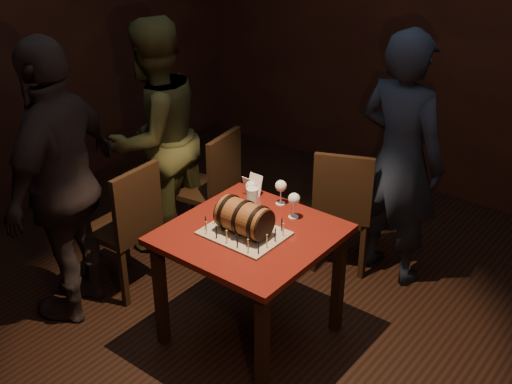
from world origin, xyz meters
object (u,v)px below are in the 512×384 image
at_px(barrel_cake, 244,218).
at_px(person_left_rear, 154,138).
at_px(wine_glass_mid, 281,187).
at_px(chair_back, 343,204).
at_px(wine_glass_left, 251,187).
at_px(person_left_front, 63,183).
at_px(person_back, 400,160).
at_px(pint_of_ale, 252,200).
at_px(chair_left_front, 129,223).
at_px(chair_left_rear, 213,184).
at_px(wine_glass_right, 294,200).
at_px(pub_table, 251,248).

height_order(barrel_cake, person_left_rear, person_left_rear).
xyz_separation_m(wine_glass_mid, chair_back, (0.10, 0.61, -0.34)).
height_order(wine_glass_left, chair_back, chair_back).
bearing_deg(person_left_front, person_left_rear, 168.93).
bearing_deg(chair_back, person_back, 31.35).
bearing_deg(person_left_front, pint_of_ale, 103.79).
distance_m(barrel_cake, chair_back, 1.08).
distance_m(barrel_cake, chair_left_front, 0.99).
bearing_deg(wine_glass_mid, chair_left_front, -151.05).
distance_m(barrel_cake, pint_of_ale, 0.28).
relative_size(wine_glass_mid, chair_left_front, 0.17).
height_order(wine_glass_left, wine_glass_mid, same).
distance_m(barrel_cake, person_left_rear, 1.33).
distance_m(wine_glass_mid, person_back, 0.89).
distance_m(chair_left_rear, person_left_front, 1.20).
relative_size(wine_glass_mid, person_left_front, 0.09).
relative_size(barrel_cake, person_back, 0.20).
distance_m(barrel_cake, wine_glass_mid, 0.42).
bearing_deg(wine_glass_mid, barrel_cake, -83.13).
bearing_deg(chair_left_rear, person_back, 22.81).
xyz_separation_m(wine_glass_left, person_back, (0.54, 0.91, 0.01)).
relative_size(barrel_cake, pint_of_ale, 2.36).
bearing_deg(wine_glass_mid, person_left_front, -140.73).
bearing_deg(chair_left_rear, person_left_front, -100.46).
bearing_deg(wine_glass_left, chair_back, 71.97).
distance_m(wine_glass_mid, pint_of_ale, 0.20).
bearing_deg(person_back, person_left_front, 57.23).
distance_m(chair_left_rear, chair_left_front, 0.77).
relative_size(pint_of_ale, chair_left_rear, 0.16).
xyz_separation_m(wine_glass_right, chair_back, (-0.06, 0.70, -0.35)).
relative_size(chair_left_front, person_back, 0.53).
bearing_deg(person_back, pub_table, 82.24).
relative_size(wine_glass_right, chair_left_rear, 0.17).
bearing_deg(wine_glass_right, chair_left_front, -159.07).
bearing_deg(pub_table, wine_glass_mid, 99.30).
bearing_deg(person_left_rear, chair_left_front, 31.51).
bearing_deg(wine_glass_mid, person_left_rear, 176.23).
bearing_deg(wine_glass_right, wine_glass_left, -174.43).
relative_size(chair_back, person_left_rear, 0.54).
bearing_deg(barrel_cake, chair_back, 87.36).
bearing_deg(person_left_front, chair_left_front, 136.51).
bearing_deg(wine_glass_right, pub_table, -108.97).
xyz_separation_m(pub_table, chair_left_rear, (-0.88, 0.66, -0.12)).
distance_m(wine_glass_left, chair_back, 0.84).
height_order(wine_glass_right, chair_back, chair_back).
distance_m(person_left_rear, person_left_front, 0.93).
bearing_deg(person_left_rear, pub_table, 72.92).
relative_size(pint_of_ale, person_left_front, 0.08).
relative_size(wine_glass_left, chair_back, 0.17).
bearing_deg(chair_back, wine_glass_right, -84.89).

